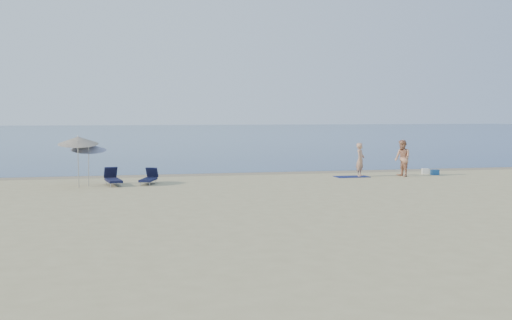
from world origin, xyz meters
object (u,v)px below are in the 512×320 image
Objects in this scene: person_right at (402,158)px; umbrella_near at (88,147)px; person_left at (360,160)px; blue_cooler at (435,172)px.

umbrella_near is at bearing -92.23° from person_right.
person_left reaches higher than blue_cooler.
person_left is at bearing -2.34° from umbrella_near.
person_right is 2.34m from blue_cooler.
person_left is 4.36m from blue_cooler.
blue_cooler is (2.14, 0.47, -0.82)m from person_right.
person_right is at bearing -64.08° from person_left.
person_right is at bearing -4.79° from umbrella_near.
person_left is at bearing -107.75° from person_right.
blue_cooler is at bearing -51.61° from person_left.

